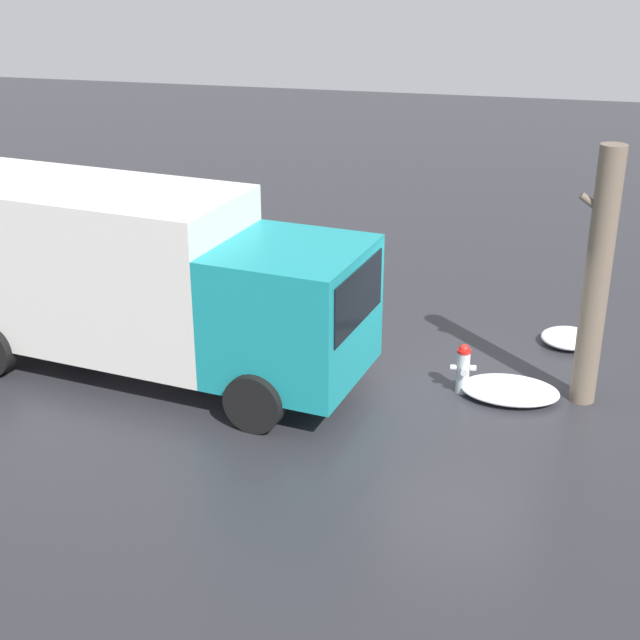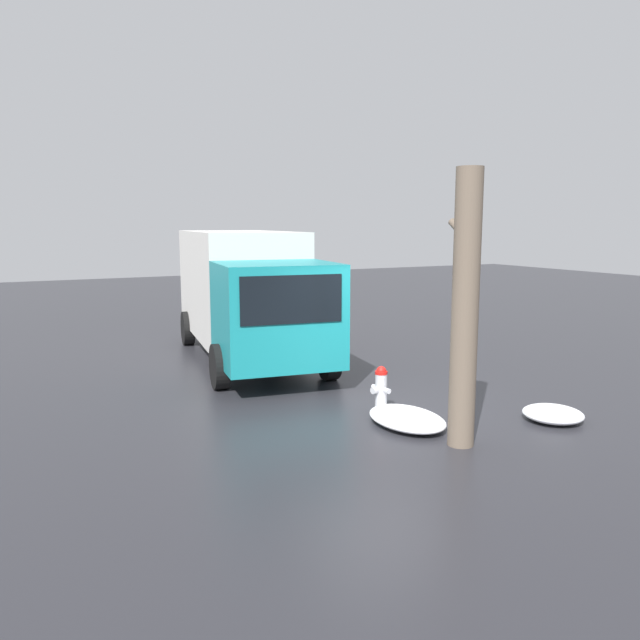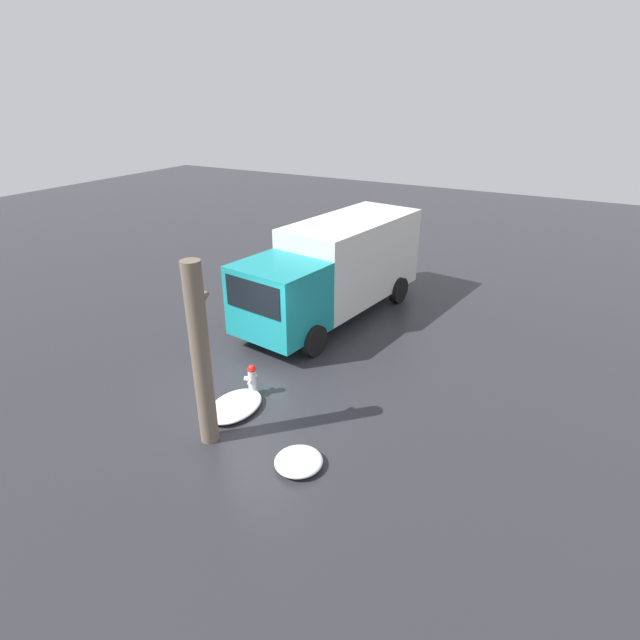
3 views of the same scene
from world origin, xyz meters
The scene contains 6 objects.
ground_plane centered at (0.00, 0.00, 0.00)m, with size 60.00×60.00×0.00m, color #28282D.
fire_hydrant centered at (0.00, 0.00, 0.43)m, with size 0.41×0.32×0.83m.
tree_trunk centered at (-1.85, -0.21, 2.01)m, with size 0.59×0.39×4.01m.
delivery_truck centered at (5.27, 0.46, 1.65)m, with size 7.52×3.33×3.04m.
snow_pile_by_hydrant centered at (-1.65, -2.31, 0.12)m, with size 0.99×0.96×0.24m.
snow_pile_curbside centered at (-0.75, -0.02, 0.12)m, with size 1.54×1.05×0.23m.
Camera 3 is at (-8.24, -6.47, 6.82)m, focal length 28.00 mm.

